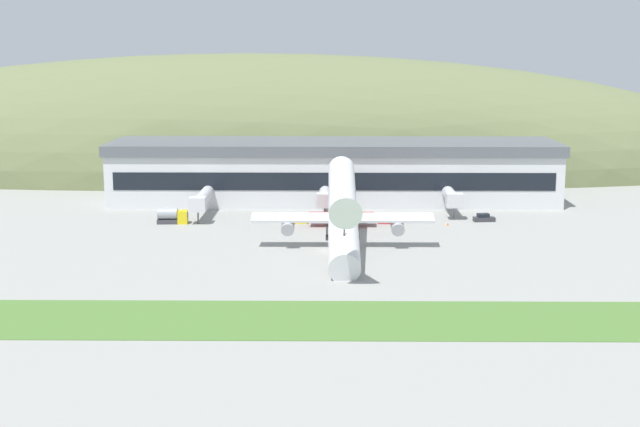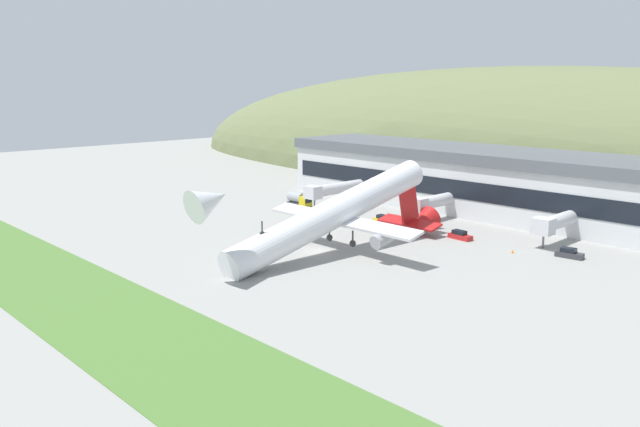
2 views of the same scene
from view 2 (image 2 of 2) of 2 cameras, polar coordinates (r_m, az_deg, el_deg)
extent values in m
plane|color=gray|center=(106.21, -0.26, -3.48)|extent=(403.53, 403.53, 0.00)
cube|color=#4C7533|center=(85.18, -19.91, -8.11)|extent=(363.17, 17.05, 0.08)
ellipsoid|color=#667047|center=(201.02, 16.58, 3.33)|extent=(296.90, 78.89, 66.07)
cube|color=silver|center=(143.10, 14.80, 2.95)|extent=(99.86, 21.53, 13.84)
cube|color=#565B60|center=(142.37, 14.92, 5.23)|extent=(101.06, 22.73, 2.40)
cube|color=black|center=(134.17, 12.37, 2.20)|extent=(95.86, 0.16, 3.87)
cylinder|color=silver|center=(145.46, 1.61, 2.32)|extent=(2.60, 15.84, 2.60)
cube|color=silver|center=(139.99, -0.66, 1.95)|extent=(3.38, 2.86, 2.86)
cylinder|color=slate|center=(140.68, -0.51, 1.17)|extent=(0.36, 0.36, 4.00)
cylinder|color=silver|center=(131.25, 10.35, 1.09)|extent=(2.60, 10.80, 2.60)
cube|color=silver|center=(126.96, 8.92, 0.77)|extent=(3.38, 2.86, 2.86)
cylinder|color=slate|center=(127.75, 9.03, -0.08)|extent=(0.36, 0.36, 4.00)
cylinder|color=silver|center=(118.23, 20.86, -0.69)|extent=(2.60, 10.60, 2.60)
cube|color=silver|center=(113.54, 19.71, -1.10)|extent=(3.38, 2.86, 2.86)
cylinder|color=slate|center=(114.42, 19.76, -2.04)|extent=(0.36, 0.36, 4.00)
cylinder|color=silver|center=(103.72, 1.12, -0.05)|extent=(5.02, 43.74, 14.48)
cone|color=silver|center=(87.61, -10.02, 1.16)|extent=(4.92, 6.46, 6.01)
cone|color=red|center=(123.09, 9.18, -0.92)|extent=(4.92, 7.44, 6.23)
cube|color=red|center=(119.14, 8.12, 0.85)|extent=(0.50, 5.95, 7.84)
cube|color=red|center=(120.05, 8.14, -0.81)|extent=(13.05, 3.51, 1.12)
cube|color=silver|center=(105.49, 1.93, -0.60)|extent=(32.15, 3.61, 1.23)
cylinder|color=#9E9EA3|center=(112.21, -1.80, -0.59)|extent=(2.30, 4.02, 3.03)
cylinder|color=#9E9EA3|center=(99.15, 5.72, -2.32)|extent=(2.30, 4.02, 3.03)
cylinder|color=#2D2D2D|center=(107.94, 0.87, -1.66)|extent=(0.28, 0.28, 2.20)
cylinder|color=#2D2D2D|center=(108.20, 0.87, -2.23)|extent=(0.45, 1.10, 1.10)
cylinder|color=#2D2D2D|center=(104.21, 3.01, -2.17)|extent=(0.28, 0.28, 2.20)
cylinder|color=#2D2D2D|center=(104.49, 3.01, -2.75)|extent=(0.45, 1.10, 1.10)
cylinder|color=#2D2D2D|center=(93.96, -5.32, -1.29)|extent=(0.22, 0.22, 1.98)
cylinder|color=#2D2D2D|center=(94.19, -5.31, -1.87)|extent=(0.30, 0.82, 0.82)
cube|color=gold|center=(128.08, 5.81, -0.67)|extent=(4.20, 1.86, 0.90)
cube|color=black|center=(128.04, 5.75, -0.30)|extent=(2.32, 1.55, 0.73)
cube|color=#B21E1E|center=(117.18, 12.70, -2.09)|extent=(4.66, 2.07, 0.88)
cube|color=black|center=(117.13, 12.63, -1.69)|extent=(2.60, 1.65, 0.72)
cube|color=#333338|center=(110.25, 21.84, -3.54)|extent=(4.46, 2.15, 0.90)
cube|color=black|center=(110.11, 21.77, -3.11)|extent=(2.50, 1.71, 0.73)
cube|color=gold|center=(143.10, -1.33, 1.06)|extent=(2.07, 2.55, 2.60)
cube|color=black|center=(142.32, -1.04, 1.20)|extent=(0.19, 2.08, 1.15)
cube|color=#38383D|center=(145.36, -2.19, 0.89)|extent=(4.24, 2.41, 0.90)
cylinder|color=#999EA3|center=(145.06, -2.19, 1.51)|extent=(4.04, 2.52, 2.33)
cube|color=orange|center=(110.13, 17.19, -3.46)|extent=(0.52, 0.52, 0.03)
cone|color=orange|center=(110.05, 17.20, -3.31)|extent=(0.40, 0.40, 0.55)
camera|label=1|loc=(109.07, -92.02, 3.45)|focal=50.00mm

